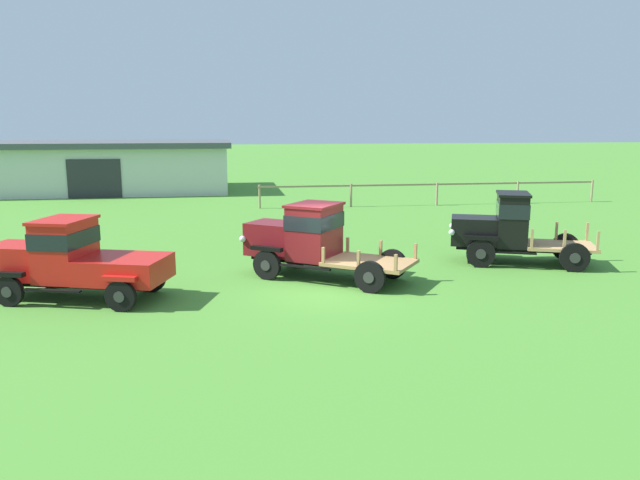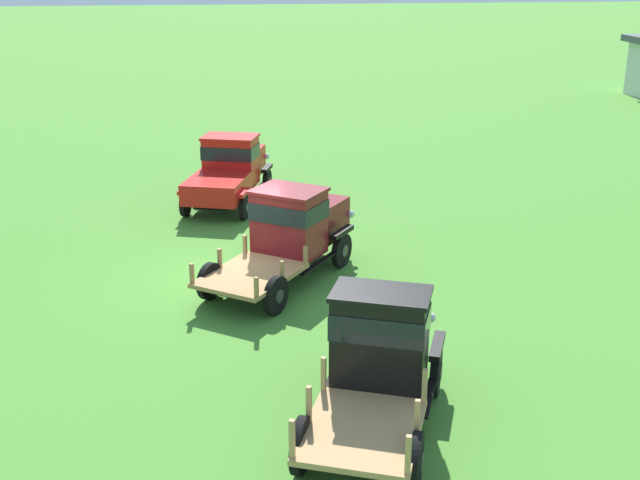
# 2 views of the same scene
# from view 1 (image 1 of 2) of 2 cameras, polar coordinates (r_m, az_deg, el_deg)

# --- Properties ---
(ground_plane) EXTENTS (240.00, 240.00, 0.00)m
(ground_plane) POSITION_cam_1_polar(r_m,az_deg,el_deg) (17.60, 0.57, -4.49)
(ground_plane) COLOR #47842D
(farm_shed) EXTENTS (23.82, 9.32, 3.36)m
(farm_shed) POSITION_cam_1_polar(r_m,az_deg,el_deg) (45.93, -23.27, 6.19)
(farm_shed) COLOR silver
(farm_shed) RESTS_ON ground
(paddock_fence) EXTENTS (19.73, 0.43, 1.29)m
(paddock_fence) POSITION_cam_1_polar(r_m,az_deg,el_deg) (35.92, 10.33, 4.71)
(paddock_fence) COLOR #997F60
(paddock_fence) RESTS_ON ground
(vintage_truck_foreground_near) EXTENTS (5.10, 3.14, 2.15)m
(vintage_truck_foreground_near) POSITION_cam_1_polar(r_m,az_deg,el_deg) (17.65, -21.61, -1.64)
(vintage_truck_foreground_near) COLOR black
(vintage_truck_foreground_near) RESTS_ON ground
(vintage_truck_second_in_line) EXTENTS (5.19, 4.35, 2.25)m
(vintage_truck_second_in_line) POSITION_cam_1_polar(r_m,az_deg,el_deg) (18.76, -1.06, 0.17)
(vintage_truck_second_in_line) COLOR black
(vintage_truck_second_in_line) RESTS_ON ground
(vintage_truck_midrow_center) EXTENTS (4.90, 3.25, 2.35)m
(vintage_truck_midrow_center) POSITION_cam_1_polar(r_m,az_deg,el_deg) (21.52, 16.63, 1.10)
(vintage_truck_midrow_center) COLOR black
(vintage_truck_midrow_center) RESTS_ON ground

